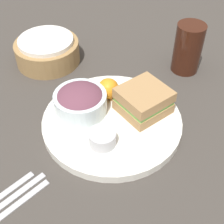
# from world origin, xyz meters

# --- Properties ---
(ground_plane) EXTENTS (4.00, 4.00, 0.00)m
(ground_plane) POSITION_xyz_m (0.00, 0.00, 0.00)
(ground_plane) COLOR #3D3833
(plate) EXTENTS (0.31, 0.31, 0.02)m
(plate) POSITION_xyz_m (0.00, 0.00, 0.01)
(plate) COLOR white
(plate) RESTS_ON ground_plane
(sandwich) EXTENTS (0.13, 0.13, 0.06)m
(sandwich) POSITION_xyz_m (0.08, 0.01, 0.05)
(sandwich) COLOR #A37A4C
(sandwich) RESTS_ON plate
(salad_bowl) EXTENTS (0.12, 0.12, 0.06)m
(salad_bowl) POSITION_xyz_m (-0.06, 0.04, 0.05)
(salad_bowl) COLOR silver
(salad_bowl) RESTS_ON plate
(dressing_cup) EXTENTS (0.06, 0.06, 0.03)m
(dressing_cup) POSITION_xyz_m (-0.04, -0.06, 0.04)
(dressing_cup) COLOR #B7B7BC
(dressing_cup) RESTS_ON plate
(orange_wedge) EXTENTS (0.05, 0.05, 0.05)m
(orange_wedge) POSITION_xyz_m (0.01, 0.07, 0.05)
(orange_wedge) COLOR orange
(orange_wedge) RESTS_ON plate
(drink_glass) EXTENTS (0.07, 0.07, 0.13)m
(drink_glass) POSITION_xyz_m (0.25, 0.15, 0.07)
(drink_glass) COLOR #38190F
(drink_glass) RESTS_ON ground_plane
(bread_basket) EXTENTS (0.18, 0.18, 0.07)m
(bread_basket) POSITION_xyz_m (-0.11, 0.29, 0.03)
(bread_basket) COLOR #997547
(bread_basket) RESTS_ON ground_plane
(fork) EXTENTS (0.17, 0.11, 0.01)m
(fork) POSITION_xyz_m (-0.24, -0.16, 0.00)
(fork) COLOR #B2B2B7
(fork) RESTS_ON ground_plane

